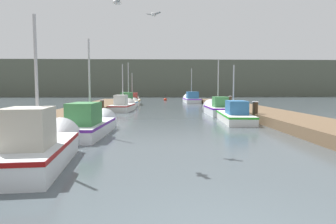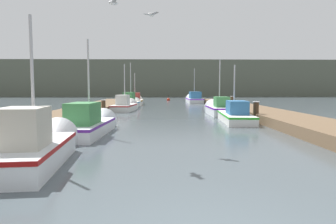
{
  "view_description": "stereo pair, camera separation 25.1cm",
  "coord_description": "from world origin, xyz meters",
  "px_view_note": "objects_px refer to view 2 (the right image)",
  "views": [
    {
      "loc": [
        -0.88,
        -3.5,
        2.03
      ],
      "look_at": [
        -0.27,
        12.39,
        0.71
      ],
      "focal_mm": 32.0,
      "sensor_mm": 36.0,
      "label": 1
    },
    {
      "loc": [
        -0.62,
        -3.51,
        2.03
      ],
      "look_at": [
        -0.27,
        12.39,
        0.71
      ],
      "focal_mm": 32.0,
      "sensor_mm": 36.0,
      "label": 2
    }
  ],
  "objects_px": {
    "mooring_piling_2": "(232,105)",
    "fishing_boat_2": "(233,114)",
    "fishing_boat_7": "(194,99)",
    "mooring_piling_1": "(117,102)",
    "fishing_boat_4": "(125,106)",
    "channel_buoy": "(168,100)",
    "fishing_boat_1": "(90,124)",
    "fishing_boat_3": "(218,109)",
    "fishing_boat_5": "(131,102)",
    "seagull_1": "(151,15)",
    "fishing_boat_6": "(135,101)",
    "mooring_piling_0": "(256,112)",
    "seagull_lead": "(113,3)",
    "fishing_boat_0": "(38,145)",
    "mooring_piling_3": "(104,107)"
  },
  "relations": [
    {
      "from": "fishing_boat_5",
      "to": "mooring_piling_1",
      "type": "relative_size",
      "value": 4.45
    },
    {
      "from": "mooring_piling_1",
      "to": "seagull_1",
      "type": "bearing_deg",
      "value": -77.7
    },
    {
      "from": "fishing_boat_2",
      "to": "fishing_boat_4",
      "type": "distance_m",
      "value": 10.81
    },
    {
      "from": "mooring_piling_2",
      "to": "seagull_lead",
      "type": "bearing_deg",
      "value": -116.24
    },
    {
      "from": "fishing_boat_1",
      "to": "fishing_boat_4",
      "type": "bearing_deg",
      "value": 93.0
    },
    {
      "from": "fishing_boat_5",
      "to": "fishing_boat_7",
      "type": "distance_m",
      "value": 11.47
    },
    {
      "from": "fishing_boat_1",
      "to": "fishing_boat_5",
      "type": "relative_size",
      "value": 0.95
    },
    {
      "from": "fishing_boat_4",
      "to": "seagull_lead",
      "type": "relative_size",
      "value": 8.44
    },
    {
      "from": "fishing_boat_3",
      "to": "mooring_piling_0",
      "type": "distance_m",
      "value": 5.31
    },
    {
      "from": "fishing_boat_2",
      "to": "fishing_boat_7",
      "type": "bearing_deg",
      "value": 94.07
    },
    {
      "from": "fishing_boat_7",
      "to": "seagull_lead",
      "type": "xyz_separation_m",
      "value": [
        -5.71,
        -30.35,
        4.06
      ]
    },
    {
      "from": "fishing_boat_3",
      "to": "fishing_boat_2",
      "type": "bearing_deg",
      "value": -88.84
    },
    {
      "from": "fishing_boat_4",
      "to": "mooring_piling_0",
      "type": "xyz_separation_m",
      "value": [
        8.6,
        -8.78,
        0.2
      ]
    },
    {
      "from": "fishing_boat_3",
      "to": "channel_buoy",
      "type": "distance_m",
      "value": 23.06
    },
    {
      "from": "fishing_boat_5",
      "to": "seagull_1",
      "type": "xyz_separation_m",
      "value": [
        2.75,
        -20.11,
        4.07
      ]
    },
    {
      "from": "mooring_piling_2",
      "to": "channel_buoy",
      "type": "height_order",
      "value": "mooring_piling_2"
    },
    {
      "from": "seagull_lead",
      "to": "fishing_boat_2",
      "type": "bearing_deg",
      "value": -52.07
    },
    {
      "from": "fishing_boat_5",
      "to": "mooring_piling_2",
      "type": "distance_m",
      "value": 11.48
    },
    {
      "from": "seagull_lead",
      "to": "seagull_1",
      "type": "distance_m",
      "value": 1.81
    },
    {
      "from": "fishing_boat_2",
      "to": "mooring_piling_1",
      "type": "xyz_separation_m",
      "value": [
        -8.53,
        9.9,
        0.24
      ]
    },
    {
      "from": "fishing_boat_4",
      "to": "seagull_lead",
      "type": "xyz_separation_m",
      "value": [
        1.72,
        -16.82,
        4.11
      ]
    },
    {
      "from": "channel_buoy",
      "to": "fishing_boat_4",
      "type": "bearing_deg",
      "value": -102.28
    },
    {
      "from": "seagull_1",
      "to": "channel_buoy",
      "type": "bearing_deg",
      "value": -60.37
    },
    {
      "from": "fishing_boat_3",
      "to": "mooring_piling_3",
      "type": "relative_size",
      "value": 4.53
    },
    {
      "from": "mooring_piling_0",
      "to": "fishing_boat_6",
      "type": "bearing_deg",
      "value": 115.19
    },
    {
      "from": "fishing_boat_7",
      "to": "channel_buoy",
      "type": "distance_m",
      "value": 6.56
    },
    {
      "from": "fishing_boat_1",
      "to": "mooring_piling_1",
      "type": "bearing_deg",
      "value": 96.89
    },
    {
      "from": "mooring_piling_2",
      "to": "fishing_boat_5",
      "type": "bearing_deg",
      "value": 138.14
    },
    {
      "from": "fishing_boat_0",
      "to": "fishing_boat_4",
      "type": "relative_size",
      "value": 1.03
    },
    {
      "from": "fishing_boat_0",
      "to": "fishing_boat_5",
      "type": "bearing_deg",
      "value": 84.05
    },
    {
      "from": "mooring_piling_2",
      "to": "fishing_boat_2",
      "type": "bearing_deg",
      "value": -102.4
    },
    {
      "from": "fishing_boat_4",
      "to": "fishing_boat_6",
      "type": "bearing_deg",
      "value": 95.59
    },
    {
      "from": "fishing_boat_0",
      "to": "mooring_piling_1",
      "type": "relative_size",
      "value": 3.96
    },
    {
      "from": "fishing_boat_6",
      "to": "fishing_boat_5",
      "type": "bearing_deg",
      "value": -90.69
    },
    {
      "from": "fishing_boat_2",
      "to": "mooring_piling_2",
      "type": "bearing_deg",
      "value": 81.45
    },
    {
      "from": "fishing_boat_1",
      "to": "mooring_piling_0",
      "type": "relative_size",
      "value": 4.27
    },
    {
      "from": "fishing_boat_2",
      "to": "fishing_boat_6",
      "type": "distance_m",
      "value": 18.81
    },
    {
      "from": "mooring_piling_2",
      "to": "seagull_1",
      "type": "height_order",
      "value": "seagull_1"
    },
    {
      "from": "fishing_boat_3",
      "to": "fishing_boat_6",
      "type": "distance_m",
      "value": 15.02
    },
    {
      "from": "fishing_boat_2",
      "to": "seagull_1",
      "type": "relative_size",
      "value": 11.98
    },
    {
      "from": "channel_buoy",
      "to": "seagull_1",
      "type": "height_order",
      "value": "seagull_1"
    },
    {
      "from": "channel_buoy",
      "to": "fishing_boat_1",
      "type": "bearing_deg",
      "value": -97.36
    },
    {
      "from": "fishing_boat_5",
      "to": "mooring_piling_0",
      "type": "xyz_separation_m",
      "value": [
        8.57,
        -13.54,
        0.15
      ]
    },
    {
      "from": "fishing_boat_3",
      "to": "mooring_piling_2",
      "type": "relative_size",
      "value": 3.66
    },
    {
      "from": "fishing_boat_0",
      "to": "fishing_boat_7",
      "type": "xyz_separation_m",
      "value": [
        7.66,
        31.35,
        -0.0
      ]
    },
    {
      "from": "mooring_piling_1",
      "to": "mooring_piling_3",
      "type": "height_order",
      "value": "mooring_piling_1"
    },
    {
      "from": "mooring_piling_0",
      "to": "fishing_boat_3",
      "type": "bearing_deg",
      "value": 103.02
    },
    {
      "from": "fishing_boat_7",
      "to": "seagull_lead",
      "type": "bearing_deg",
      "value": -101.58
    },
    {
      "from": "fishing_boat_1",
      "to": "fishing_boat_2",
      "type": "height_order",
      "value": "fishing_boat_1"
    },
    {
      "from": "fishing_boat_7",
      "to": "mooring_piling_3",
      "type": "xyz_separation_m",
      "value": [
        -8.62,
        -17.03,
        0.09
      ]
    }
  ]
}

